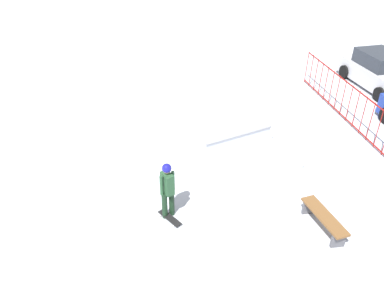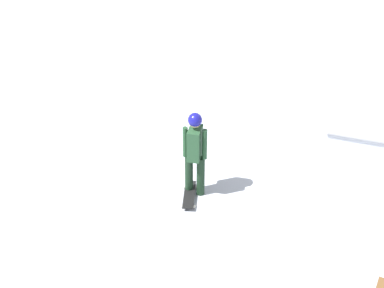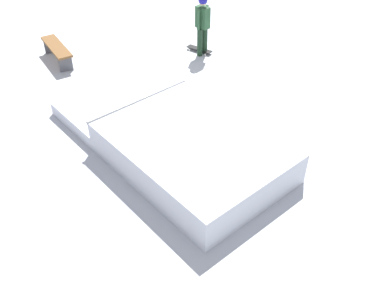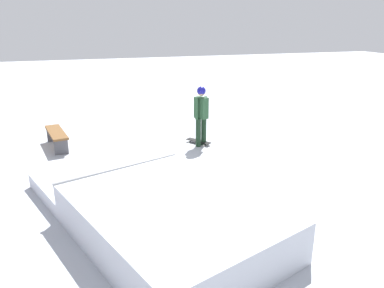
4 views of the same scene
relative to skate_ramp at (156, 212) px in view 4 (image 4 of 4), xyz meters
The scene contains 5 objects.
ground_plane 1.67m from the skate_ramp, 58.95° to the right, with size 60.00×60.00×0.00m, color #B2B7C1.
skate_ramp is the anchor object (origin of this frame).
skater 4.69m from the skate_ramp, 28.73° to the right, with size 0.44×0.41×1.73m.
skateboard 4.80m from the skate_ramp, 27.55° to the right, with size 0.78×0.61×0.09m.
park_bench 5.44m from the skate_ramp, 18.59° to the left, with size 1.65×0.69×0.48m.
Camera 4 is at (-6.55, 2.57, 3.48)m, focal length 35.11 mm.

